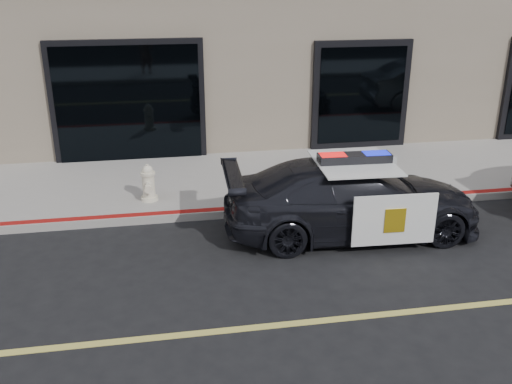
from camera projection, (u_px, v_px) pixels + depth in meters
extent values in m
plane|color=black|center=(200.00, 333.00, 7.22)|extent=(120.00, 120.00, 0.00)
cube|color=gray|center=(180.00, 184.00, 12.01)|extent=(60.00, 3.50, 0.15)
imported|color=black|center=(352.00, 198.00, 9.76)|extent=(2.14, 4.54, 1.28)
cube|color=white|center=(394.00, 220.00, 8.97)|extent=(1.36, 0.09, 0.85)
cube|color=white|center=(360.00, 180.00, 10.66)|extent=(1.36, 0.09, 0.85)
cube|color=white|center=(354.00, 162.00, 9.52)|extent=(1.34, 1.58, 0.02)
cube|color=gold|center=(395.00, 221.00, 8.95)|extent=(0.34, 0.02, 0.40)
cube|color=black|center=(354.00, 158.00, 9.49)|extent=(1.24, 0.37, 0.15)
cube|color=red|center=(333.00, 159.00, 9.44)|extent=(0.44, 0.29, 0.14)
cube|color=#0C19CC|center=(376.00, 157.00, 9.53)|extent=(0.44, 0.29, 0.14)
cylinder|color=#F0E8C9|center=(150.00, 198.00, 10.96)|extent=(0.33, 0.33, 0.07)
cylinder|color=#F0E8C9|center=(149.00, 185.00, 10.87)|extent=(0.24, 0.24, 0.45)
cylinder|color=#F0E8C9|center=(148.00, 173.00, 10.78)|extent=(0.28, 0.28, 0.05)
sphere|color=#F0E8C9|center=(148.00, 171.00, 10.76)|extent=(0.21, 0.21, 0.21)
cylinder|color=#F0E8C9|center=(147.00, 166.00, 10.72)|extent=(0.06, 0.06, 0.06)
cylinder|color=#F0E8C9|center=(148.00, 180.00, 10.98)|extent=(0.12, 0.11, 0.12)
cylinder|color=#F0E8C9|center=(148.00, 185.00, 10.70)|extent=(0.12, 0.11, 0.12)
cylinder|color=#F0E8C9|center=(149.00, 189.00, 10.70)|extent=(0.15, 0.13, 0.15)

